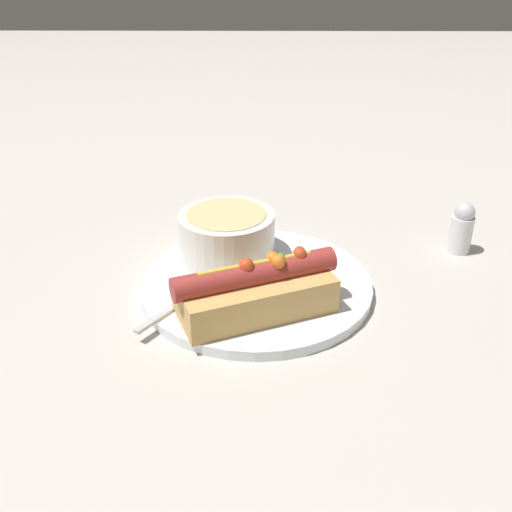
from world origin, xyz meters
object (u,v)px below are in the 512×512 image
(soup_bowl, at_px, (227,233))
(spoon, at_px, (220,275))
(hot_dog, at_px, (258,290))
(salt_shaker, at_px, (462,228))

(soup_bowl, bearing_deg, spoon, -95.21)
(hot_dog, height_order, soup_bowl, hot_dog)
(salt_shaker, bearing_deg, soup_bowl, -173.00)
(hot_dog, xyz_separation_m, soup_bowl, (-0.04, 0.12, 0.01))
(spoon, bearing_deg, hot_dog, -111.21)
(spoon, distance_m, salt_shaker, 0.32)
(hot_dog, bearing_deg, soup_bowl, 85.14)
(soup_bowl, height_order, salt_shaker, soup_bowl)
(salt_shaker, bearing_deg, hot_dog, -148.46)
(spoon, bearing_deg, soup_bowl, 30.20)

